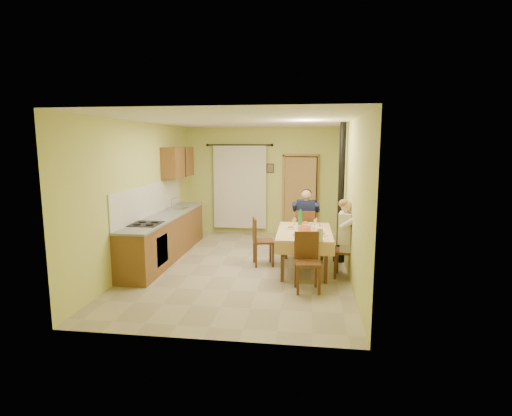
# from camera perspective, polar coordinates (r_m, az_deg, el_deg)

# --- Properties ---
(floor) EXTENTS (4.00, 6.00, 0.01)m
(floor) POSITION_cam_1_polar(r_m,az_deg,el_deg) (7.93, -1.91, -8.31)
(floor) COLOR tan
(floor) RESTS_ON ground
(room_shell) EXTENTS (4.04, 6.04, 2.82)m
(room_shell) POSITION_cam_1_polar(r_m,az_deg,el_deg) (7.59, -1.98, 4.92)
(room_shell) COLOR #CFD56D
(room_shell) RESTS_ON ground
(kitchen_run) EXTENTS (0.64, 3.64, 1.56)m
(kitchen_run) POSITION_cam_1_polar(r_m,az_deg,el_deg) (8.61, -12.78, -3.81)
(kitchen_run) COLOR brown
(kitchen_run) RESTS_ON ground
(upper_cabinets) EXTENTS (0.35, 1.40, 0.70)m
(upper_cabinets) POSITION_cam_1_polar(r_m,az_deg,el_deg) (9.67, -11.06, 6.44)
(upper_cabinets) COLOR brown
(upper_cabinets) RESTS_ON room_shell
(curtain) EXTENTS (1.70, 0.07, 2.22)m
(curtain) POSITION_cam_1_polar(r_m,az_deg,el_deg) (10.57, -2.32, 3.08)
(curtain) COLOR black
(curtain) RESTS_ON ground
(doorway) EXTENTS (0.96, 0.22, 2.15)m
(doorway) POSITION_cam_1_polar(r_m,az_deg,el_deg) (10.48, 6.35, 1.82)
(doorway) COLOR black
(doorway) RESTS_ON ground
(dining_table) EXTENTS (1.04, 1.70, 0.76)m
(dining_table) POSITION_cam_1_polar(r_m,az_deg,el_deg) (7.67, 6.89, -6.02)
(dining_table) COLOR #E3B479
(dining_table) RESTS_ON ground
(tableware) EXTENTS (0.83, 1.61, 0.33)m
(tableware) POSITION_cam_1_polar(r_m,az_deg,el_deg) (7.48, 7.21, -3.00)
(tableware) COLOR white
(tableware) RESTS_ON dining_table
(chair_far) EXTENTS (0.45, 0.45, 0.98)m
(chair_far) POSITION_cam_1_polar(r_m,az_deg,el_deg) (8.77, 7.06, -4.70)
(chair_far) COLOR #553117
(chair_far) RESTS_ON ground
(chair_near) EXTENTS (0.45, 0.45, 0.96)m
(chair_near) POSITION_cam_1_polar(r_m,az_deg,el_deg) (6.63, 7.32, -9.29)
(chair_near) COLOR #553117
(chair_near) RESTS_ON ground
(chair_right) EXTENTS (0.46, 0.46, 0.95)m
(chair_right) POSITION_cam_1_polar(r_m,az_deg,el_deg) (7.40, 12.83, -7.48)
(chair_right) COLOR #553117
(chair_right) RESTS_ON ground
(chair_left) EXTENTS (0.48, 0.48, 0.95)m
(chair_left) POSITION_cam_1_polar(r_m,az_deg,el_deg) (7.94, 0.96, -6.10)
(chair_left) COLOR #553117
(chair_left) RESTS_ON ground
(man_far) EXTENTS (0.60, 0.48, 1.39)m
(man_far) POSITION_cam_1_polar(r_m,az_deg,el_deg) (8.66, 7.15, -0.89)
(man_far) COLOR #141938
(man_far) RESTS_ON chair_far
(man_right) EXTENTS (0.53, 0.62, 1.39)m
(man_right) POSITION_cam_1_polar(r_m,az_deg,el_deg) (7.26, 12.89, -3.01)
(man_right) COLOR beige
(man_right) RESTS_ON chair_right
(stove_flue) EXTENTS (0.24, 0.24, 2.80)m
(stove_flue) POSITION_cam_1_polar(r_m,az_deg,el_deg) (8.20, 11.97, -0.55)
(stove_flue) COLOR black
(stove_flue) RESTS_ON ground
(picture_back) EXTENTS (0.19, 0.03, 0.23)m
(picture_back) POSITION_cam_1_polar(r_m,az_deg,el_deg) (10.50, 2.05, 5.71)
(picture_back) COLOR black
(picture_back) RESTS_ON room_shell
(picture_right) EXTENTS (0.03, 0.31, 0.21)m
(picture_right) POSITION_cam_1_polar(r_m,az_deg,el_deg) (8.71, 12.31, 5.46)
(picture_right) COLOR brown
(picture_right) RESTS_ON room_shell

